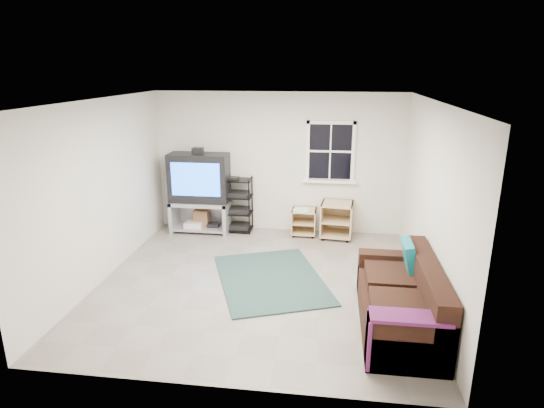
# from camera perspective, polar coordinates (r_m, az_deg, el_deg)

# --- Properties ---
(room) EXTENTS (4.60, 4.62, 4.60)m
(room) POSITION_cam_1_polar(r_m,az_deg,el_deg) (8.36, 7.31, 6.07)
(room) COLOR slate
(room) RESTS_ON ground
(tv_unit) EXTENTS (1.10, 0.55, 1.61)m
(tv_unit) POSITION_cam_1_polar(r_m,az_deg,el_deg) (8.58, -9.07, 2.22)
(tv_unit) COLOR #A1A1A9
(tv_unit) RESTS_ON ground
(av_rack) EXTENTS (0.53, 0.38, 1.05)m
(av_rack) POSITION_cam_1_polar(r_m,az_deg,el_deg) (8.61, -4.28, -0.52)
(av_rack) COLOR black
(av_rack) RESTS_ON ground
(side_table_left) EXTENTS (0.61, 0.61, 0.66)m
(side_table_left) POSITION_cam_1_polar(r_m,az_deg,el_deg) (8.43, 8.15, -1.78)
(side_table_left) COLOR tan
(side_table_left) RESTS_ON ground
(side_table_right) EXTENTS (0.45, 0.47, 0.51)m
(side_table_right) POSITION_cam_1_polar(r_m,az_deg,el_deg) (8.50, 4.02, -1.97)
(side_table_right) COLOR tan
(side_table_right) RESTS_ON ground
(sofa) EXTENTS (0.87, 1.96, 0.90)m
(sofa) POSITION_cam_1_polar(r_m,az_deg,el_deg) (5.77, 16.01, -11.80)
(sofa) COLOR black
(sofa) RESTS_ON ground
(shag_rug) EXTENTS (2.06, 2.37, 0.02)m
(shag_rug) POSITION_cam_1_polar(r_m,az_deg,el_deg) (6.81, -0.15, -9.37)
(shag_rug) COLOR #2F2214
(shag_rug) RESTS_ON ground
(paper_bag) EXTENTS (0.29, 0.19, 0.40)m
(paper_bag) POSITION_cam_1_polar(r_m,az_deg,el_deg) (8.83, -8.82, -2.00)
(paper_bag) COLOR brown
(paper_bag) RESTS_ON ground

